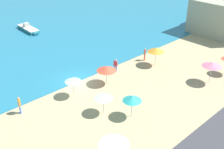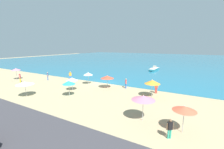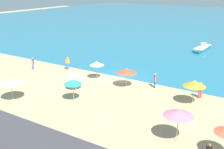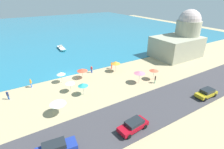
% 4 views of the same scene
% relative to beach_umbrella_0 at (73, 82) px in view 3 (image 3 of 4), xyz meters
% --- Properties ---
extents(ground_plane, '(160.00, 160.00, 0.00)m').
position_rel_beach_umbrella_0_xyz_m(ground_plane, '(0.35, 8.71, -2.00)').
color(ground_plane, tan).
extents(sea, '(150.00, 110.00, 0.05)m').
position_rel_beach_umbrella_0_xyz_m(sea, '(0.35, 63.71, -1.97)').
color(sea, teal).
rests_on(sea, ground_plane).
extents(beach_umbrella_0, '(1.76, 1.76, 2.32)m').
position_rel_beach_umbrella_0_xyz_m(beach_umbrella_0, '(0.00, 0.00, 0.00)').
color(beach_umbrella_0, '#B2B2B7').
rests_on(beach_umbrella_0, ground_plane).
extents(beach_umbrella_1, '(2.20, 2.20, 2.55)m').
position_rel_beach_umbrella_0_xyz_m(beach_umbrella_1, '(11.12, -1.68, 0.27)').
color(beach_umbrella_1, '#B2B2B7').
rests_on(beach_umbrella_1, ground_plane).
extents(beach_umbrella_2, '(1.71, 1.71, 2.27)m').
position_rel_beach_umbrella_0_xyz_m(beach_umbrella_2, '(-1.83, 6.57, -0.03)').
color(beach_umbrella_2, '#B2B2B7').
rests_on(beach_umbrella_2, ground_plane).
extents(beach_umbrella_3, '(1.75, 1.75, 2.16)m').
position_rel_beach_umbrella_0_xyz_m(beach_umbrella_3, '(-1.55, 2.20, -0.13)').
color(beach_umbrella_3, '#B2B2B7').
rests_on(beach_umbrella_3, ground_plane).
extents(beach_umbrella_4, '(2.14, 2.14, 2.49)m').
position_rel_beach_umbrella_0_xyz_m(beach_umbrella_4, '(10.14, 5.42, 0.15)').
color(beach_umbrella_4, '#B2B2B7').
rests_on(beach_umbrella_4, ground_plane).
extents(beach_umbrella_5, '(2.34, 2.34, 2.20)m').
position_rel_beach_umbrella_0_xyz_m(beach_umbrella_5, '(-5.21, -3.06, -0.06)').
color(beach_umbrella_5, '#B2B2B7').
rests_on(beach_umbrella_5, ground_plane).
extents(beach_umbrella_8, '(2.20, 2.20, 2.19)m').
position_rel_beach_umbrella_0_xyz_m(beach_umbrella_8, '(2.46, 6.18, -0.11)').
color(beach_umbrella_8, '#B2B2B7').
rests_on(beach_umbrella_8, ground_plane).
extents(bather_0, '(0.37, 0.51, 1.66)m').
position_rel_beach_umbrella_0_xyz_m(bather_0, '(5.24, 7.61, -1.07)').
color(bather_0, blue).
rests_on(bather_0, ground_plane).
extents(bather_1, '(0.50, 0.37, 1.69)m').
position_rel_beach_umbrella_0_xyz_m(bather_1, '(10.28, 7.31, -1.05)').
color(bather_1, '#F3392E').
rests_on(bather_1, ground_plane).
extents(bather_3, '(0.37, 0.51, 1.78)m').
position_rel_beach_umbrella_0_xyz_m(bather_3, '(-7.35, 7.63, -1.00)').
color(bather_3, '#4573D7').
rests_on(bather_3, ground_plane).
extents(bather_4, '(0.43, 0.43, 1.63)m').
position_rel_beach_umbrella_0_xyz_m(bather_4, '(-11.33, 5.24, -1.09)').
color(bather_4, blue).
rests_on(bather_4, ground_plane).
extents(skiff_nearshore, '(1.76, 5.67, 1.22)m').
position_rel_beach_umbrella_0_xyz_m(skiff_nearshore, '(4.76, 28.49, -1.61)').
color(skiff_nearshore, teal).
rests_on(skiff_nearshore, sea).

